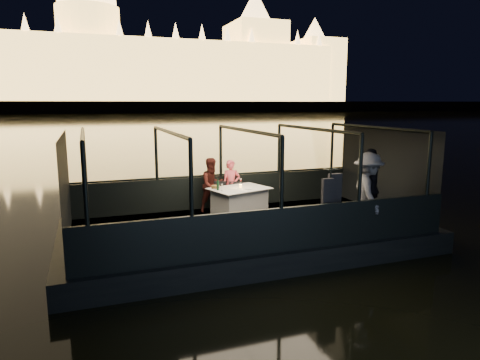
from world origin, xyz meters
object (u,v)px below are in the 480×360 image
object	(u,v)px
person_man_maroon	(212,185)
passenger_dark	(369,193)
person_woman_coral	(231,183)
chair_port_right	(238,196)
wine_bottle	(218,184)
dining_table_central	(239,202)
chair_port_left	(221,196)
coat_stand	(330,200)
passenger_stripe	(368,196)

from	to	relation	value
person_man_maroon	passenger_dark	xyz separation A→B (m)	(3.06, -2.71, 0.10)
person_woman_coral	passenger_dark	size ratio (longest dim) A/B	0.73
chair_port_right	wine_bottle	world-z (taller)	wine_bottle
dining_table_central	chair_port_left	distance (m)	0.70
chair_port_right	coat_stand	size ratio (longest dim) A/B	0.50
person_woman_coral	wine_bottle	size ratio (longest dim) A/B	4.67
coat_stand	passenger_dark	bearing A→B (deg)	22.65
person_man_maroon	chair_port_left	bearing A→B (deg)	-50.64
dining_table_central	coat_stand	distance (m)	2.82
passenger_stripe	passenger_dark	size ratio (longest dim) A/B	0.98
coat_stand	person_woman_coral	world-z (taller)	coat_stand
coat_stand	passenger_dark	xyz separation A→B (m)	(1.43, 0.59, -0.05)
dining_table_central	chair_port_left	bearing A→B (deg)	115.35
chair_port_right	person_woman_coral	world-z (taller)	person_woman_coral
chair_port_right	coat_stand	distance (m)	3.22
person_man_maroon	passenger_dark	distance (m)	4.09
dining_table_central	person_woman_coral	world-z (taller)	person_woman_coral
coat_stand	chair_port_right	bearing A→B (deg)	108.06
dining_table_central	coat_stand	xyz separation A→B (m)	(1.13, -2.53, 0.51)
chair_port_left	person_woman_coral	xyz separation A→B (m)	(0.36, 0.22, 0.30)
dining_table_central	wine_bottle	xyz separation A→B (m)	(-0.60, -0.06, 0.53)
chair_port_right	passenger_stripe	world-z (taller)	passenger_stripe
coat_stand	wine_bottle	bearing A→B (deg)	125.09
person_woman_coral	passenger_dark	xyz separation A→B (m)	(2.49, -2.78, 0.10)
coat_stand	passenger_stripe	size ratio (longest dim) A/B	0.87
passenger_dark	wine_bottle	xyz separation A→B (m)	(-3.16, 1.87, 0.06)
dining_table_central	chair_port_right	bearing A→B (deg)	74.21
wine_bottle	person_man_maroon	bearing A→B (deg)	83.28
person_woman_coral	person_man_maroon	xyz separation A→B (m)	(-0.56, -0.07, 0.00)
chair_port_left	coat_stand	size ratio (longest dim) A/B	0.51
dining_table_central	person_woman_coral	bearing A→B (deg)	85.76
coat_stand	wine_bottle	size ratio (longest dim) A/B	5.45
chair_port_right	person_man_maroon	world-z (taller)	person_man_maroon
chair_port_left	passenger_dark	size ratio (longest dim) A/B	0.43
person_woman_coral	passenger_stripe	world-z (taller)	passenger_stripe
dining_table_central	passenger_stripe	world-z (taller)	passenger_stripe
chair_port_left	coat_stand	world-z (taller)	coat_stand
chair_port_left	chair_port_right	size ratio (longest dim) A/B	1.03
chair_port_left	passenger_dark	distance (m)	3.85
person_woman_coral	wine_bottle	bearing A→B (deg)	-115.33
passenger_dark	chair_port_left	bearing A→B (deg)	-101.91
dining_table_central	coat_stand	world-z (taller)	coat_stand
dining_table_central	wine_bottle	distance (m)	0.80
person_man_maroon	wine_bottle	distance (m)	0.86
dining_table_central	wine_bottle	bearing A→B (deg)	-174.05
person_woman_coral	passenger_dark	bearing A→B (deg)	-37.31
chair_port_left	wine_bottle	size ratio (longest dim) A/B	2.77
person_man_maroon	person_woman_coral	bearing A→B (deg)	-7.03
chair_port_right	passenger_stripe	size ratio (longest dim) A/B	0.43
chair_port_right	coat_stand	xyz separation A→B (m)	(0.99, -3.03, 0.45)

